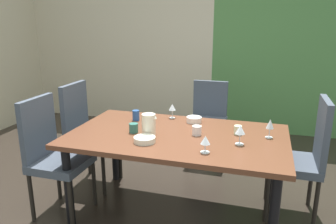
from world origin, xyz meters
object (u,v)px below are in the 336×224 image
at_px(chair_head_far, 208,116).
at_px(serving_bowl_rear, 145,140).
at_px(chair_left_near, 52,151).
at_px(wine_glass_north, 240,130).
at_px(cup_center, 136,115).
at_px(cup_left, 238,130).
at_px(dining_table, 177,143).
at_px(cup_corner, 134,128).
at_px(wine_glass_near_window, 205,141).
at_px(chair_right_far, 305,153).
at_px(wine_glass_east, 172,108).
at_px(cup_front, 197,130).
at_px(serving_bowl_west, 194,120).
at_px(pitcher_right, 149,125).
at_px(wine_glass_south, 270,125).
at_px(chair_left_far, 86,130).

xyz_separation_m(chair_head_far, serving_bowl_rear, (-0.23, -1.55, 0.22)).
height_order(chair_left_near, wine_glass_north, chair_left_near).
distance_m(cup_center, cup_left, 0.97).
xyz_separation_m(dining_table, serving_bowl_rear, (-0.19, -0.26, 0.10)).
bearing_deg(cup_corner, wine_glass_near_window, -21.20).
distance_m(chair_right_far, wine_glass_east, 1.25).
xyz_separation_m(dining_table, cup_left, (0.48, 0.14, 0.11)).
bearing_deg(wine_glass_near_window, dining_table, 132.50).
distance_m(dining_table, cup_corner, 0.39).
xyz_separation_m(cup_front, cup_left, (0.32, 0.11, -0.00)).
xyz_separation_m(chair_head_far, serving_bowl_west, (0.03, -0.94, 0.23)).
bearing_deg(wine_glass_near_window, serving_bowl_west, 108.71).
bearing_deg(pitcher_right, chair_left_near, -168.01).
distance_m(dining_table, chair_left_near, 1.08).
bearing_deg(cup_left, wine_glass_east, 155.75).
height_order(wine_glass_south, wine_glass_north, wine_glass_south).
height_order(chair_left_near, serving_bowl_rear, chair_left_near).
bearing_deg(wine_glass_south, serving_bowl_west, 161.34).
bearing_deg(cup_center, cup_corner, -71.09).
relative_size(wine_glass_near_window, pitcher_right, 0.67).
bearing_deg(serving_bowl_rear, wine_glass_north, 13.51).
bearing_deg(cup_left, cup_center, 172.88).
bearing_deg(cup_front, wine_glass_south, 10.52).
distance_m(chair_left_far, cup_center, 0.60).
height_order(chair_right_far, pitcher_right, chair_right_far).
xyz_separation_m(dining_table, pitcher_right, (-0.21, -0.11, 0.17)).
xyz_separation_m(wine_glass_north, cup_corner, (-0.88, 0.02, -0.07)).
bearing_deg(chair_left_near, wine_glass_north, 97.19).
xyz_separation_m(chair_head_far, wine_glass_north, (0.48, -1.38, 0.31)).
relative_size(serving_bowl_west, cup_front, 1.82).
height_order(chair_left_far, chair_right_far, same).
xyz_separation_m(serving_bowl_west, cup_corner, (-0.43, -0.43, 0.01)).
distance_m(serving_bowl_west, cup_left, 0.47).
height_order(cup_left, pitcher_right, pitcher_right).
height_order(wine_glass_north, cup_corner, wine_glass_north).
bearing_deg(wine_glass_near_window, wine_glass_east, 121.53).
relative_size(dining_table, serving_bowl_rear, 10.57).
relative_size(wine_glass_north, cup_left, 2.03).
bearing_deg(serving_bowl_rear, chair_left_far, 147.40).
relative_size(chair_right_far, wine_glass_east, 7.51).
distance_m(serving_bowl_rear, pitcher_right, 0.17).
bearing_deg(cup_center, chair_head_far, 63.64).
xyz_separation_m(chair_left_near, wine_glass_near_window, (1.33, -0.04, 0.26)).
relative_size(serving_bowl_rear, cup_corner, 2.16).
bearing_deg(pitcher_right, cup_center, 125.80).
bearing_deg(cup_left, dining_table, -163.94).
bearing_deg(wine_glass_near_window, pitcher_right, 157.02).
bearing_deg(wine_glass_north, chair_head_far, 109.18).
relative_size(wine_glass_north, pitcher_right, 0.81).
xyz_separation_m(wine_glass_north, serving_bowl_rear, (-0.71, -0.17, -0.09)).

